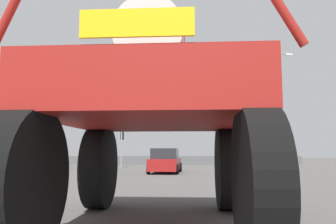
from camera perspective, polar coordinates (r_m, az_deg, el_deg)
The scene contains 9 objects.
ground_plane at distance 16.97m, azimuth -0.69°, elevation -11.13°, with size 120.00×120.00×0.00m, color #4C4947.
oversize_sprayer at distance 6.20m, azimuth -2.26°, elevation -0.47°, with size 4.20×5.53×4.68m.
sedan_ahead at distance 21.46m, azimuth -0.47°, elevation -8.31°, with size 2.07×4.19×1.52m.
traffic_signal_near_right at distance 10.56m, azimuth 17.54°, elevation 2.72°, with size 0.24×0.54×4.08m.
traffic_signal_far_left at distance 28.93m, azimuth -7.75°, elevation -4.55°, with size 0.24×0.55×3.26m.
streetlight_far_left at distance 26.41m, azimuth -17.65°, elevation 0.49°, with size 1.55×0.24×8.14m.
streetlight_far_right at distance 28.56m, azimuth 17.76°, elevation 1.33°, with size 1.62×0.24×9.44m.
bare_tree_left at distance 24.65m, azimuth -24.27°, elevation 2.26°, with size 3.61×3.61×6.46m.
roadside_barrier at distance 34.50m, azimuth 1.02°, elevation -8.15°, with size 25.43×0.24×0.90m, color #59595B.
Camera 1 is at (0.98, 1.11, 1.30)m, focal length 36.20 mm.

